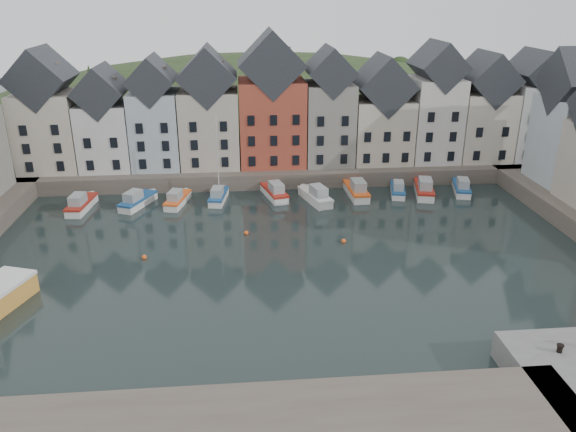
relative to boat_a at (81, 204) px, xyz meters
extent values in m
plane|color=black|center=(23.35, -16.91, -0.71)|extent=(260.00, 260.00, 0.00)
cube|color=#50453D|center=(23.35, 13.09, 0.29)|extent=(90.00, 16.00, 2.00)
ellipsoid|color=#202E17|center=(23.35, 39.09, -18.71)|extent=(153.60, 70.40, 64.00)
sphere|color=black|center=(9.41, 34.03, 7.99)|extent=(5.77, 5.77, 5.77)
sphere|color=black|center=(48.21, 43.84, 7.41)|extent=(5.27, 5.27, 5.27)
sphere|color=black|center=(55.17, 37.29, 7.17)|extent=(5.07, 5.07, 5.07)
sphere|color=black|center=(37.62, 38.29, 7.11)|extent=(5.01, 5.01, 5.01)
sphere|color=black|center=(-14.32, 39.70, 5.86)|extent=(3.94, 3.94, 3.94)
sphere|color=black|center=(51.67, 43.34, 7.34)|extent=(5.21, 5.21, 5.21)
sphere|color=black|center=(25.33, 41.74, 7.61)|extent=(5.45, 5.45, 5.45)
sphere|color=black|center=(61.15, 31.41, 6.49)|extent=(4.49, 4.49, 4.49)
cube|color=beige|center=(-5.82, 11.09, 6.32)|extent=(7.67, 8.00, 10.07)
cube|color=black|center=(-5.82, 11.09, 13.26)|extent=(7.67, 8.16, 7.67)
cube|color=silver|center=(1.44, 11.09, 5.59)|extent=(6.56, 8.00, 8.61)
cube|color=black|center=(1.44, 11.09, 11.52)|extent=(6.56, 8.16, 6.56)
cube|color=#A9B5BC|center=(7.98, 11.09, 6.30)|extent=(6.20, 8.00, 10.02)
cube|color=black|center=(7.98, 11.09, 12.84)|extent=(6.20, 8.16, 6.20)
cube|color=#B3A797|center=(15.08, 11.09, 6.33)|extent=(7.70, 8.00, 10.08)
cube|color=black|center=(15.08, 11.09, 13.27)|extent=(7.70, 8.16, 7.70)
cube|color=#A03F2D|center=(23.42, 11.09, 6.93)|extent=(8.69, 8.00, 11.28)
cube|color=black|center=(23.42, 11.09, 14.72)|extent=(8.69, 8.16, 8.69)
cube|color=gray|center=(31.12, 11.09, 6.68)|extent=(6.43, 8.00, 10.78)
cube|color=black|center=(31.12, 11.09, 13.66)|extent=(6.43, 8.16, 6.43)
cube|color=#C0B4A0|center=(38.43, 11.09, 5.57)|extent=(7.88, 8.00, 8.56)
cube|color=black|center=(38.43, 11.09, 11.79)|extent=(7.88, 8.16, 7.88)
cube|color=beige|center=(45.76, 11.09, 6.92)|extent=(6.50, 8.00, 11.27)
cube|color=black|center=(45.76, 11.09, 14.17)|extent=(6.50, 8.16, 6.50)
cube|color=beige|center=(52.78, 11.09, 5.95)|extent=(7.23, 8.00, 9.32)
cube|color=black|center=(52.78, 11.09, 12.40)|extent=(7.23, 8.16, 7.23)
cube|color=silver|center=(59.63, 11.09, 6.45)|extent=(6.18, 8.00, 10.32)
cube|color=black|center=(59.63, 11.09, 13.14)|extent=(6.18, 8.16, 6.18)
cube|color=#A9B5BC|center=(59.35, -0.64, 6.48)|extent=(7.47, 8.00, 10.38)
sphere|color=#ED571B|center=(19.35, -8.91, -0.56)|extent=(0.50, 0.50, 0.50)
sphere|color=#ED571B|center=(29.35, -11.91, -0.56)|extent=(0.50, 0.50, 0.50)
sphere|color=#ED571B|center=(9.35, -13.91, -0.56)|extent=(0.50, 0.50, 0.50)
cube|color=silver|center=(0.02, 0.19, -0.36)|extent=(2.50, 6.27, 1.12)
cube|color=maroon|center=(0.02, 0.19, 0.25)|extent=(2.61, 6.40, 0.25)
cube|color=gray|center=(-0.08, -0.72, 0.86)|extent=(1.69, 2.58, 1.22)
cube|color=silver|center=(6.51, 0.83, -0.36)|extent=(4.02, 6.20, 1.10)
cube|color=navy|center=(6.51, 0.83, 0.23)|extent=(4.16, 6.35, 0.25)
cube|color=gray|center=(6.15, 0.00, 0.83)|extent=(2.23, 2.75, 1.20)
cube|color=silver|center=(11.24, 0.92, -0.39)|extent=(2.91, 5.83, 1.03)
cube|color=#ED571B|center=(11.24, 0.92, 0.17)|extent=(3.03, 5.96, 0.23)
cube|color=gray|center=(11.05, 0.10, 0.73)|extent=(1.78, 2.48, 1.12)
cube|color=silver|center=(16.17, 1.75, -0.39)|extent=(2.44, 5.66, 1.00)
cube|color=navy|center=(16.17, 1.75, 0.16)|extent=(2.55, 5.78, 0.23)
cube|color=gray|center=(16.04, 0.94, 0.70)|extent=(1.59, 2.36, 1.10)
cylinder|color=silver|center=(16.25, 2.29, 4.77)|extent=(0.13, 0.13, 10.04)
cube|color=silver|center=(23.09, 2.40, -0.35)|extent=(3.28, 6.42, 1.13)
cube|color=maroon|center=(23.09, 2.40, 0.26)|extent=(3.41, 6.57, 0.26)
cube|color=gray|center=(23.31, 1.50, 0.88)|extent=(1.99, 2.74, 1.23)
cube|color=silver|center=(28.03, 0.41, -0.34)|extent=(3.64, 6.63, 1.16)
cube|color=silver|center=(28.03, 0.41, 0.29)|extent=(3.78, 6.78, 0.26)
cube|color=gray|center=(28.30, -0.50, 0.93)|extent=(2.15, 2.86, 1.27)
cube|color=silver|center=(33.48, 2.01, -0.33)|extent=(2.18, 6.67, 1.21)
cube|color=#ED571B|center=(33.48, 2.01, 0.33)|extent=(2.30, 6.80, 0.28)
cube|color=gray|center=(33.51, 1.02, 1.00)|extent=(1.62, 2.69, 1.32)
cube|color=silver|center=(38.91, 2.17, -0.40)|extent=(2.77, 5.62, 0.99)
cube|color=navy|center=(38.91, 2.17, 0.14)|extent=(2.88, 5.74, 0.22)
cube|color=gray|center=(38.74, 1.38, 0.68)|extent=(1.70, 2.38, 1.08)
cube|color=silver|center=(42.20, 1.77, -0.32)|extent=(3.43, 6.94, 1.22)
cube|color=maroon|center=(42.20, 1.77, 0.34)|extent=(3.56, 7.10, 0.28)
cube|color=gray|center=(41.98, 0.80, 1.01)|extent=(2.11, 2.94, 1.33)
cube|color=silver|center=(47.27, 2.09, -0.37)|extent=(3.17, 6.06, 1.06)
cube|color=navy|center=(47.27, 2.09, 0.21)|extent=(3.29, 6.19, 0.24)
cube|color=gray|center=(47.05, 1.25, 0.79)|extent=(1.90, 2.59, 1.16)
cylinder|color=black|center=(39.60, -34.63, 1.54)|extent=(0.36, 0.36, 0.50)
cylinder|color=black|center=(39.60, -34.63, 1.81)|extent=(0.48, 0.48, 0.08)
camera|label=1|loc=(18.91, -63.98, 23.56)|focal=35.00mm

